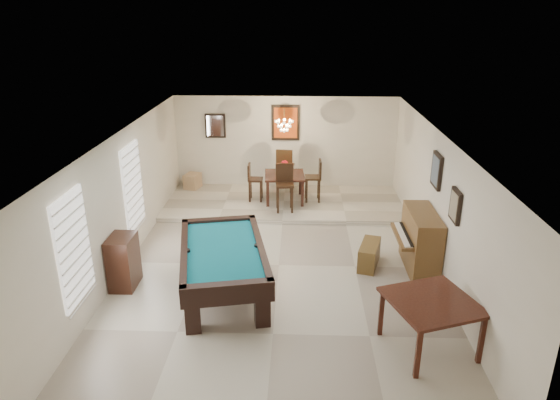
# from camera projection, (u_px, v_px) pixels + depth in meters

# --- Properties ---
(ground_plane) EXTENTS (6.00, 9.00, 0.02)m
(ground_plane) POSITION_uv_depth(u_px,v_px,m) (279.00, 265.00, 9.86)
(ground_plane) COLOR beige
(wall_back) EXTENTS (6.00, 0.04, 2.60)m
(wall_back) POSITION_uv_depth(u_px,v_px,m) (286.00, 144.00, 13.60)
(wall_back) COLOR silver
(wall_back) RESTS_ON ground_plane
(wall_front) EXTENTS (6.00, 0.04, 2.60)m
(wall_front) POSITION_uv_depth(u_px,v_px,m) (261.00, 360.00, 5.20)
(wall_front) COLOR silver
(wall_front) RESTS_ON ground_plane
(wall_left) EXTENTS (0.04, 9.00, 2.60)m
(wall_left) POSITION_uv_depth(u_px,v_px,m) (122.00, 202.00, 9.51)
(wall_left) COLOR silver
(wall_left) RESTS_ON ground_plane
(wall_right) EXTENTS (0.04, 9.00, 2.60)m
(wall_right) POSITION_uv_depth(u_px,v_px,m) (439.00, 206.00, 9.29)
(wall_right) COLOR silver
(wall_right) RESTS_ON ground_plane
(ceiling) EXTENTS (6.00, 9.00, 0.04)m
(ceiling) POSITION_uv_depth(u_px,v_px,m) (279.00, 136.00, 8.94)
(ceiling) COLOR white
(ceiling) RESTS_ON wall_back
(dining_step) EXTENTS (6.00, 2.50, 0.12)m
(dining_step) POSITION_uv_depth(u_px,v_px,m) (284.00, 203.00, 12.87)
(dining_step) COLOR beige
(dining_step) RESTS_ON ground_plane
(window_left_front) EXTENTS (0.06, 1.00, 1.70)m
(window_left_front) POSITION_uv_depth(u_px,v_px,m) (73.00, 248.00, 7.42)
(window_left_front) COLOR white
(window_left_front) RESTS_ON wall_left
(window_left_rear) EXTENTS (0.06, 1.00, 1.70)m
(window_left_rear) POSITION_uv_depth(u_px,v_px,m) (133.00, 186.00, 10.03)
(window_left_rear) COLOR white
(window_left_rear) RESTS_ON wall_left
(pool_table) EXTENTS (1.92, 2.85, 0.87)m
(pool_table) POSITION_uv_depth(u_px,v_px,m) (224.00, 271.00, 8.73)
(pool_table) COLOR black
(pool_table) RESTS_ON ground_plane
(square_table) EXTENTS (1.51, 1.51, 0.81)m
(square_table) POSITION_uv_depth(u_px,v_px,m) (429.00, 324.00, 7.31)
(square_table) COLOR black
(square_table) RESTS_ON ground_plane
(upright_piano) EXTENTS (0.78, 1.39, 1.16)m
(upright_piano) POSITION_uv_depth(u_px,v_px,m) (414.00, 241.00, 9.56)
(upright_piano) COLOR brown
(upright_piano) RESTS_ON ground_plane
(piano_bench) EXTENTS (0.55, 0.90, 0.47)m
(piano_bench) POSITION_uv_depth(u_px,v_px,m) (369.00, 255.00, 9.77)
(piano_bench) COLOR brown
(piano_bench) RESTS_ON ground_plane
(apothecary_chest) EXTENTS (0.43, 0.65, 0.97)m
(apothecary_chest) POSITION_uv_depth(u_px,v_px,m) (123.00, 262.00, 8.96)
(apothecary_chest) COLOR black
(apothecary_chest) RESTS_ON ground_plane
(dining_table) EXTENTS (1.05, 1.05, 0.82)m
(dining_table) POSITION_uv_depth(u_px,v_px,m) (285.00, 185.00, 12.75)
(dining_table) COLOR black
(dining_table) RESTS_ON dining_step
(flower_vase) EXTENTS (0.19, 0.19, 0.25)m
(flower_vase) POSITION_uv_depth(u_px,v_px,m) (285.00, 165.00, 12.56)
(flower_vase) COLOR #AB0E18
(flower_vase) RESTS_ON dining_table
(dining_chair_south) EXTENTS (0.46, 0.46, 1.15)m
(dining_chair_south) POSITION_uv_depth(u_px,v_px,m) (285.00, 188.00, 12.04)
(dining_chair_south) COLOR black
(dining_chair_south) RESTS_ON dining_step
(dining_chair_north) EXTENTS (0.49, 0.49, 1.18)m
(dining_chair_north) POSITION_uv_depth(u_px,v_px,m) (285.00, 169.00, 13.41)
(dining_chair_north) COLOR black
(dining_chair_north) RESTS_ON dining_step
(dining_chair_west) EXTENTS (0.36, 0.36, 0.97)m
(dining_chair_west) POSITION_uv_depth(u_px,v_px,m) (256.00, 182.00, 12.74)
(dining_chair_west) COLOR black
(dining_chair_west) RESTS_ON dining_step
(dining_chair_east) EXTENTS (0.41, 0.41, 1.07)m
(dining_chair_east) POSITION_uv_depth(u_px,v_px,m) (313.00, 181.00, 12.70)
(dining_chair_east) COLOR black
(dining_chair_east) RESTS_ON dining_step
(corner_bench) EXTENTS (0.47, 0.53, 0.40)m
(corner_bench) POSITION_uv_depth(u_px,v_px,m) (193.00, 181.00, 13.72)
(corner_bench) COLOR tan
(corner_bench) RESTS_ON dining_step
(chandelier) EXTENTS (0.44, 0.44, 0.60)m
(chandelier) POSITION_uv_depth(u_px,v_px,m) (284.00, 121.00, 12.07)
(chandelier) COLOR #FFE5B2
(chandelier) RESTS_ON ceiling
(back_painting) EXTENTS (0.75, 0.06, 0.95)m
(back_painting) POSITION_uv_depth(u_px,v_px,m) (286.00, 123.00, 13.35)
(back_painting) COLOR #D84C14
(back_painting) RESTS_ON wall_back
(back_mirror) EXTENTS (0.55, 0.06, 0.65)m
(back_mirror) POSITION_uv_depth(u_px,v_px,m) (215.00, 126.00, 13.45)
(back_mirror) COLOR white
(back_mirror) RESTS_ON wall_back
(right_picture_upper) EXTENTS (0.06, 0.55, 0.65)m
(right_picture_upper) POSITION_uv_depth(u_px,v_px,m) (437.00, 171.00, 9.36)
(right_picture_upper) COLOR slate
(right_picture_upper) RESTS_ON wall_right
(right_picture_lower) EXTENTS (0.06, 0.45, 0.55)m
(right_picture_lower) POSITION_uv_depth(u_px,v_px,m) (455.00, 206.00, 8.21)
(right_picture_lower) COLOR gray
(right_picture_lower) RESTS_ON wall_right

